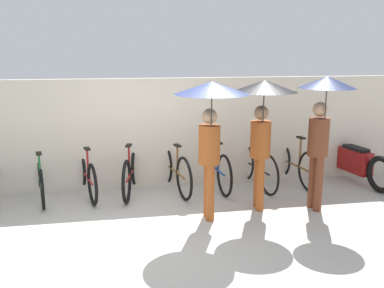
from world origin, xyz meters
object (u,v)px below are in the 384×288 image
parked_bicycle_5 (215,167)px  parked_bicycle_1 (40,178)px  parked_bicycle_3 (131,172)px  pedestrian_center (263,110)px  parked_bicycle_6 (256,166)px  parked_bicycle_4 (174,170)px  parked_bicycle_7 (294,164)px  motorcycle (355,162)px  parked_bicycle_2 (87,175)px  pedestrian_leading (211,111)px  pedestrian_trailing (323,112)px

parked_bicycle_5 → parked_bicycle_1: bearing=85.7°
parked_bicycle_3 → pedestrian_center: (1.98, -1.23, 1.24)m
parked_bicycle_5 → parked_bicycle_6: size_ratio=1.01×
parked_bicycle_4 → parked_bicycle_7: (2.33, 0.03, -0.00)m
motorcycle → parked_bicycle_3: bearing=80.6°
pedestrian_center → parked_bicycle_2: bearing=-16.9°
parked_bicycle_7 → pedestrian_leading: pedestrian_leading is taller
parked_bicycle_3 → parked_bicycle_5: size_ratio=0.98×
motorcycle → parked_bicycle_4: bearing=80.4°
parked_bicycle_7 → pedestrian_center: pedestrian_center is taller
pedestrian_center → parked_bicycle_1: bearing=-11.7°
pedestrian_leading → parked_bicycle_6: bearing=-128.0°
pedestrian_leading → pedestrian_trailing: (1.78, 0.10, -0.07)m
pedestrian_leading → pedestrian_center: bearing=-160.9°
pedestrian_leading → pedestrian_trailing: 1.78m
parked_bicycle_5 → pedestrian_center: bearing=-166.2°
parked_bicycle_1 → parked_bicycle_6: (3.88, -0.03, 0.03)m
parked_bicycle_2 → pedestrian_center: (2.76, -1.25, 1.26)m
parked_bicycle_4 → pedestrian_leading: bearing=-178.1°
parked_bicycle_6 → parked_bicycle_7: parked_bicycle_6 is taller
parked_bicycle_4 → parked_bicycle_5: (0.78, 0.04, -0.00)m
parked_bicycle_2 → motorcycle: parked_bicycle_2 is taller
parked_bicycle_7 → motorcycle: size_ratio=0.87×
parked_bicycle_1 → parked_bicycle_4: bearing=-101.7°
parked_bicycle_6 → pedestrian_leading: bearing=133.7°
parked_bicycle_5 → parked_bicycle_6: bearing=-100.0°
parked_bicycle_3 → pedestrian_trailing: size_ratio=0.81×
parked_bicycle_1 → motorcycle: size_ratio=0.84×
parked_bicycle_4 → parked_bicycle_6: bearing=-101.7°
parked_bicycle_2 → parked_bicycle_7: size_ratio=0.97×
parked_bicycle_3 → pedestrian_leading: 2.26m
parked_bicycle_3 → pedestrian_center: size_ratio=0.83×
parked_bicycle_3 → motorcycle: size_ratio=0.84×
parked_bicycle_3 → parked_bicycle_1: bearing=100.9°
parked_bicycle_3 → parked_bicycle_5: bearing=-77.6°
pedestrian_leading → motorcycle: (3.20, 1.42, -1.28)m
parked_bicycle_4 → parked_bicycle_5: parked_bicycle_5 is taller
parked_bicycle_5 → motorcycle: (2.76, -0.11, -0.01)m
parked_bicycle_5 → pedestrian_leading: 2.05m
parked_bicycle_1 → parked_bicycle_6: bearing=-102.1°
parked_bicycle_3 → pedestrian_trailing: bearing=-105.0°
parked_bicycle_1 → motorcycle: bearing=-102.4°
parked_bicycle_4 → pedestrian_center: (1.21, -1.23, 1.23)m
parked_bicycle_2 → pedestrian_leading: 2.75m
parked_bicycle_2 → parked_bicycle_4: bearing=-104.4°
parked_bicycle_4 → motorcycle: 3.54m
parked_bicycle_7 → pedestrian_trailing: 1.89m
parked_bicycle_7 → pedestrian_trailing: bearing=163.5°
parked_bicycle_6 → parked_bicycle_7: (0.78, 0.06, 0.00)m
parked_bicycle_4 → parked_bicycle_5: bearing=-97.8°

